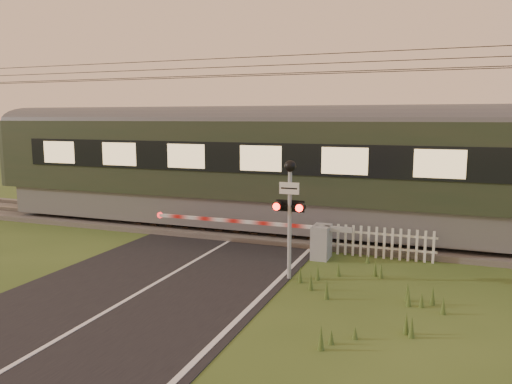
% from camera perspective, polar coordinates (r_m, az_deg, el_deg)
% --- Properties ---
extents(ground, '(160.00, 160.00, 0.00)m').
position_cam_1_polar(ground, '(12.46, -12.20, -10.70)').
color(ground, '#354B1D').
rests_on(ground, ground).
extents(road, '(6.00, 140.00, 0.03)m').
position_cam_1_polar(road, '(12.27, -12.73, -10.99)').
color(road, black).
rests_on(road, ground).
extents(track_bed, '(140.00, 3.40, 0.39)m').
position_cam_1_polar(track_bed, '(18.03, -0.96, -4.28)').
color(track_bed, '#47423D').
rests_on(track_bed, ground).
extents(overhead_wires, '(120.00, 0.62, 0.62)m').
position_cam_1_polar(overhead_wires, '(17.66, -1.01, 13.93)').
color(overhead_wires, black).
rests_on(overhead_wires, ground).
extents(boom_gate, '(6.36, 0.75, 1.00)m').
position_cam_1_polar(boom_gate, '(14.70, 6.27, -5.34)').
color(boom_gate, gray).
rests_on(boom_gate, ground).
extents(crossing_signal, '(0.77, 0.34, 3.02)m').
position_cam_1_polar(crossing_signal, '(12.39, 3.88, -0.71)').
color(crossing_signal, gray).
rests_on(crossing_signal, ground).
extents(picket_fence, '(3.37, 0.08, 0.92)m').
position_cam_1_polar(picket_fence, '(14.99, 13.59, -5.61)').
color(picket_fence, silver).
rests_on(picket_fence, ground).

